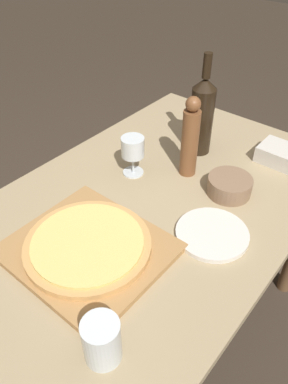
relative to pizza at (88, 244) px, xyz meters
name	(u,v)px	position (x,y,z in m)	size (l,w,h in m)	color
ground_plane	(146,336)	(0.00, 0.24, -0.79)	(12.00, 12.00, 0.00)	#382D23
dining_table	(147,230)	(0.00, 0.24, -0.13)	(0.82, 1.37, 0.76)	#9E8966
cutting_board	(89,250)	(0.00, 0.00, -0.02)	(0.39, 0.35, 0.02)	#A87A47
pizza	(88,244)	(0.00, 0.00, 0.00)	(0.33, 0.33, 0.02)	tan
wine_bottle	(202,115)	(-0.05, 0.60, 0.11)	(0.08, 0.08, 0.35)	black
pepper_mill	(190,139)	(0.00, 0.46, 0.10)	(0.06, 0.06, 0.27)	brown
wine_glass	(133,149)	(-0.14, 0.34, 0.07)	(0.08, 0.08, 0.14)	silver
small_bowl	(229,186)	(0.16, 0.45, 0.00)	(0.14, 0.14, 0.06)	#84664C
drinking_tumbler	(102,341)	(0.23, -0.18, 0.03)	(0.08, 0.08, 0.11)	silver
dinner_plate	(212,234)	(0.22, 0.26, -0.02)	(0.20, 0.20, 0.01)	silver
food_container	(280,155)	(0.21, 0.72, 0.00)	(0.14, 0.11, 0.06)	beige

